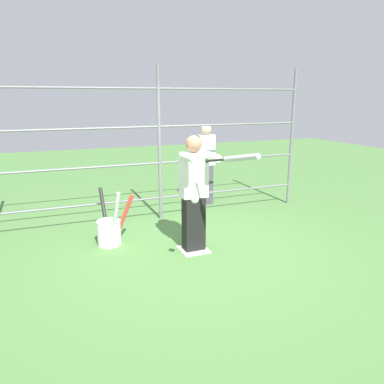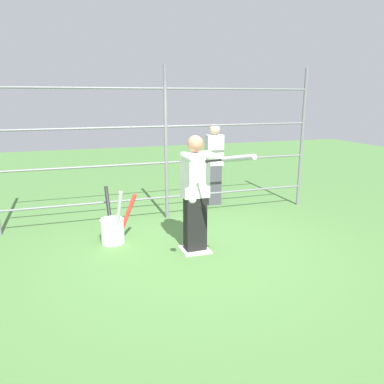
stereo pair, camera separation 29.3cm
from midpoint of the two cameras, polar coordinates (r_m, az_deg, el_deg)
name	(u,v)px [view 2 (the right image)]	position (r m, az deg, el deg)	size (l,w,h in m)	color
ground_plane	(195,250)	(5.57, 1.99, -8.86)	(24.00, 24.00, 0.00)	#4C7A3D
home_plate	(195,249)	(5.57, 1.99, -8.76)	(0.40, 0.40, 0.02)	white
fence_backstop	(166,145)	(6.70, -2.74, 7.20)	(5.70, 0.06, 2.73)	slate
batter	(196,191)	(5.26, 2.14, 0.21)	(0.43, 0.57, 1.68)	black
baseball_bat_swinging	(234,159)	(4.33, 8.37, 5.03)	(0.27, 0.90, 0.23)	black
softball_in_flight	(192,199)	(4.46, 1.94, -1.15)	(0.10, 0.10, 0.10)	white
bat_bucket	(113,228)	(5.86, -10.51, -5.50)	(0.57, 0.95, 0.87)	white
bystander_behind_fence	(214,163)	(7.71, 4.49, 4.38)	(0.35, 0.21, 1.67)	#3F3F47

